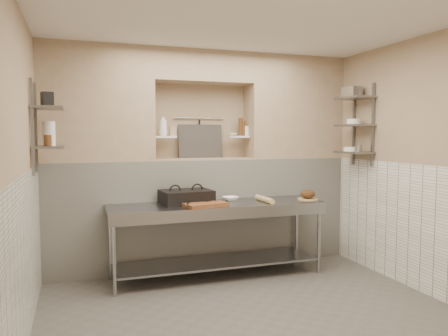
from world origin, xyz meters
name	(u,v)px	position (x,y,z in m)	size (l,w,h in m)	color
floor	(253,319)	(0.00, 0.00, -0.05)	(4.00, 3.90, 0.10)	#544F4A
ceiling	(254,11)	(0.00, 0.00, 2.85)	(4.00, 3.90, 0.10)	silver
wall_left	(13,176)	(-2.05, 0.00, 1.40)	(0.10, 3.90, 2.80)	tan
wall_right	(428,165)	(2.05, 0.00, 1.40)	(0.10, 3.90, 2.80)	tan
wall_back	(198,159)	(0.00, 2.00, 1.40)	(4.00, 0.10, 2.80)	tan
wall_front	(405,199)	(0.00, -2.00, 1.40)	(4.00, 0.10, 2.80)	tan
backwall_lower	(203,212)	(0.00, 1.75, 0.70)	(4.00, 0.40, 1.40)	white
alcove_sill	(203,159)	(0.00, 1.75, 1.41)	(1.30, 0.40, 0.02)	tan
backwall_pillar_left	(97,104)	(-1.33, 1.75, 2.10)	(1.35, 0.40, 1.40)	tan
backwall_pillar_right	(293,108)	(1.33, 1.75, 2.10)	(1.35, 0.40, 1.40)	tan
backwall_header	(202,67)	(0.00, 1.75, 2.60)	(1.30, 0.40, 0.40)	tan
wainscot_left	(24,262)	(-1.99, 0.00, 0.70)	(0.02, 3.90, 1.40)	white
wainscot_right	(421,229)	(1.99, 0.00, 0.70)	(0.02, 3.90, 1.40)	white
alcove_shelf_left	(165,137)	(-0.50, 1.75, 1.70)	(0.28, 0.16, 0.03)	white
alcove_shelf_right	(238,137)	(0.50, 1.75, 1.70)	(0.28, 0.16, 0.03)	white
utensil_rail	(199,118)	(0.00, 1.92, 1.95)	(0.02, 0.02, 0.70)	gray
hanging_steel	(199,131)	(0.00, 1.90, 1.78)	(0.02, 0.02, 0.30)	black
splash_panel	(200,141)	(0.00, 1.85, 1.64)	(0.60, 0.02, 0.45)	#383330
shelf_rail_left_a	(36,128)	(-1.98, 1.25, 1.80)	(0.03, 0.03, 0.95)	slate
shelf_rail_left_b	(32,127)	(-1.98, 0.85, 1.80)	(0.03, 0.03, 0.95)	slate
wall_shelf_left_lower	(49,147)	(-1.84, 1.05, 1.60)	(0.30, 0.50, 0.03)	slate
wall_shelf_left_upper	(48,108)	(-1.84, 1.05, 2.00)	(0.30, 0.50, 0.03)	slate
shelf_rail_right_a	(354,126)	(1.98, 1.25, 1.85)	(0.03, 0.03, 1.05)	slate
shelf_rail_right_b	(373,125)	(1.98, 0.85, 1.85)	(0.03, 0.03, 1.05)	slate
wall_shelf_right_lower	(354,152)	(1.84, 1.05, 1.50)	(0.30, 0.50, 0.03)	slate
wall_shelf_right_mid	(354,125)	(1.84, 1.05, 1.85)	(0.30, 0.50, 0.03)	slate
wall_shelf_right_upper	(355,98)	(1.84, 1.05, 2.20)	(0.30, 0.50, 0.03)	slate
prep_table	(217,225)	(0.02, 1.18, 0.64)	(2.60, 0.70, 0.90)	gray
panini_press	(186,197)	(-0.33, 1.30, 0.98)	(0.63, 0.49, 0.16)	black
cutting_board	(204,204)	(-0.19, 1.05, 0.92)	(0.49, 0.34, 0.04)	brown
knife_blade	(214,201)	(-0.04, 1.12, 0.95)	(0.26, 0.03, 0.01)	gray
tongs	(188,203)	(-0.39, 0.97, 0.96)	(0.02, 0.02, 0.23)	gray
mixing_bowl	(231,199)	(0.26, 1.36, 0.92)	(0.20, 0.20, 0.05)	white
rolling_pin	(264,199)	(0.61, 1.12, 0.93)	(0.07, 0.07, 0.43)	#DBBD73
bread_board	(308,199)	(1.22, 1.12, 0.91)	(0.26, 0.26, 0.01)	#DBBD73
bread_loaf	(308,194)	(1.22, 1.12, 0.97)	(0.19, 0.19, 0.11)	#4C2D19
bottle_soap	(163,125)	(-0.52, 1.74, 1.85)	(0.11, 0.11, 0.27)	white
jar_alcove	(173,131)	(-0.40, 1.74, 1.77)	(0.08, 0.08, 0.12)	tan
bowl_alcove	(233,134)	(0.40, 1.70, 1.73)	(0.12, 0.12, 0.04)	white
condiment_a	(243,128)	(0.59, 1.78, 1.81)	(0.05, 0.05, 0.20)	#4E2F17
condiment_b	(241,127)	(0.55, 1.78, 1.83)	(0.06, 0.06, 0.24)	#4E2F17
condiment_c	(247,131)	(0.63, 1.78, 1.78)	(0.08, 0.08, 0.13)	white
jug_left	(49,134)	(-1.84, 1.14, 1.74)	(0.13, 0.13, 0.25)	white
jar_left	(48,141)	(-1.84, 0.90, 1.67)	(0.07, 0.07, 0.11)	#4E2F17
box_left_upper	(47,99)	(-1.84, 1.00, 2.08)	(0.10, 0.10, 0.14)	black
bowl_right	(351,149)	(1.84, 1.11, 1.54)	(0.19, 0.19, 0.06)	white
canister_right	(358,148)	(1.84, 0.95, 1.56)	(0.09, 0.09, 0.09)	gray
bowl_right_mid	(354,122)	(1.84, 1.06, 1.90)	(0.19, 0.19, 0.07)	white
basket_right	(352,92)	(1.84, 1.12, 2.28)	(0.17, 0.21, 0.14)	gray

